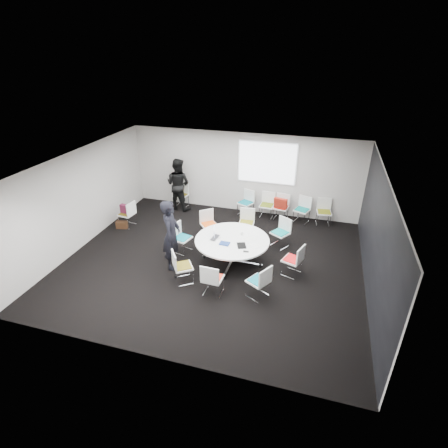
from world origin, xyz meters
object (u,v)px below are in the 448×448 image
(chair_ring_a, at_px, (292,265))
(chair_back_d, at_px, (302,215))
(person_back, at_px, (178,184))
(maroon_bag, at_px, (126,209))
(chair_back_c, at_px, (281,212))
(person_main, at_px, (171,235))
(chair_ring_c, at_px, (246,228))
(brown_bag, at_px, (122,225))
(laptop, at_px, (217,238))
(chair_back_b, at_px, (267,210))
(chair_person_back, at_px, (181,200))
(chair_ring_g, at_px, (213,284))
(chair_back_a, at_px, (246,207))
(chair_ring_e, at_px, (182,243))
(cup, at_px, (242,233))
(chair_ring_b, at_px, (280,238))
(chair_spare_left, at_px, (128,219))
(conference_table, at_px, (232,246))
(chair_ring_f, at_px, (183,272))
(chair_ring_d, at_px, (209,230))
(chair_back_e, at_px, (323,217))
(chair_ring_h, at_px, (258,287))

(chair_ring_a, bearing_deg, chair_back_d, 20.16)
(person_back, distance_m, maroon_bag, 2.11)
(chair_back_c, distance_m, person_main, 4.41)
(chair_ring_c, relative_size, maroon_bag, 2.20)
(person_back, distance_m, brown_bag, 2.45)
(chair_back_d, height_order, laptop, chair_back_d)
(chair_back_b, xyz_separation_m, chair_person_back, (-3.18, -0.00, 0.00))
(chair_ring_g, height_order, chair_back_a, same)
(chair_ring_g, relative_size, person_main, 0.46)
(chair_ring_e, height_order, cup, chair_ring_e)
(chair_ring_b, relative_size, chair_spare_left, 1.00)
(conference_table, height_order, chair_ring_a, chair_ring_a)
(chair_back_a, xyz_separation_m, chair_back_b, (0.74, 0.00, 0.00))
(maroon_bag, relative_size, brown_bag, 1.11)
(chair_back_d, bearing_deg, cup, 82.29)
(chair_ring_c, height_order, person_main, person_main)
(chair_back_d, height_order, person_main, person_main)
(chair_ring_c, bearing_deg, person_back, -29.81)
(chair_ring_f, relative_size, chair_back_c, 1.00)
(chair_ring_d, height_order, person_back, person_back)
(chair_back_e, bearing_deg, maroon_bag, 9.28)
(chair_back_c, relative_size, cup, 9.78)
(chair_ring_b, relative_size, person_main, 0.46)
(chair_back_c, relative_size, person_main, 0.46)
(conference_table, height_order, chair_back_b, chair_back_b)
(chair_back_e, distance_m, brown_bag, 6.65)
(chair_ring_h, bearing_deg, laptop, 79.65)
(chair_spare_left, height_order, person_back, person_back)
(chair_back_c, bearing_deg, chair_ring_d, 53.05)
(chair_ring_f, xyz_separation_m, laptop, (0.55, 1.11, 0.47))
(chair_ring_a, height_order, chair_ring_e, same)
(chair_ring_f, bearing_deg, chair_back_b, 127.09)
(chair_ring_b, xyz_separation_m, chair_ring_e, (-2.67, -1.09, 0.00))
(chair_spare_left, xyz_separation_m, person_main, (2.37, -1.73, 0.69))
(chair_back_d, height_order, chair_spare_left, same)
(chair_ring_c, height_order, person_back, person_back)
(chair_spare_left, bearing_deg, chair_ring_a, -95.38)
(chair_ring_a, relative_size, laptop, 2.53)
(chair_ring_e, distance_m, chair_back_b, 3.50)
(chair_back_b, distance_m, chair_spare_left, 4.68)
(cup, distance_m, brown_bag, 4.27)
(brown_bag, bearing_deg, chair_ring_h, -23.60)
(chair_ring_a, xyz_separation_m, person_back, (-4.42, 3.00, 0.66))
(chair_ring_a, bearing_deg, person_back, 75.20)
(person_back, bearing_deg, chair_ring_h, 141.96)
(chair_ring_d, relative_size, chair_back_c, 1.00)
(chair_ring_c, relative_size, chair_back_b, 1.00)
(brown_bag, bearing_deg, chair_back_c, 23.30)
(chair_back_e, bearing_deg, conference_table, 44.64)
(chair_ring_g, xyz_separation_m, chair_ring_h, (1.07, 0.21, 0.00))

